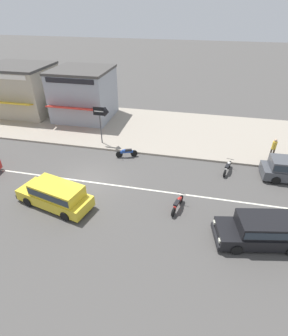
# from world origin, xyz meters

# --- Properties ---
(ground_plane) EXTENTS (160.00, 160.00, 0.00)m
(ground_plane) POSITION_xyz_m (0.00, 0.00, 0.00)
(ground_plane) COLOR #4C4947
(lane_centre_stripe) EXTENTS (50.40, 0.14, 0.01)m
(lane_centre_stripe) POSITION_xyz_m (0.00, 0.00, 0.00)
(lane_centre_stripe) COLOR silver
(lane_centre_stripe) RESTS_ON ground
(kerb_strip) EXTENTS (68.00, 10.00, 0.15)m
(kerb_strip) POSITION_xyz_m (0.00, 9.68, 0.07)
(kerb_strip) COLOR #9E9384
(kerb_strip) RESTS_ON ground
(minivan_yellow_0) EXTENTS (5.17, 2.84, 1.56)m
(minivan_yellow_0) POSITION_xyz_m (-0.89, -2.74, 0.85)
(minivan_yellow_0) COLOR yellow
(minivan_yellow_0) RESTS_ON ground
(minivan_black_3) EXTENTS (4.85, 2.66, 1.56)m
(minivan_black_3) POSITION_xyz_m (11.13, -3.11, 0.85)
(minivan_black_3) COLOR black
(minivan_black_3) RESTS_ON ground
(motorcycle_0) EXTENTS (0.80, 1.88, 0.80)m
(motorcycle_0) POSITION_xyz_m (9.70, 3.45, 0.42)
(motorcycle_0) COLOR black
(motorcycle_0) RESTS_ON ground
(motorcycle_1) EXTENTS (0.71, 1.83, 0.80)m
(motorcycle_1) POSITION_xyz_m (6.52, -1.50, 0.42)
(motorcycle_1) COLOR black
(motorcycle_1) RESTS_ON ground
(motorcycle_2) EXTENTS (1.69, 0.83, 0.80)m
(motorcycle_2) POSITION_xyz_m (1.74, 3.97, 0.42)
(motorcycle_2) COLOR black
(motorcycle_2) RESTS_ON ground
(arrow_signboard) EXTENTS (1.40, 0.79, 3.34)m
(arrow_signboard) POSITION_xyz_m (-0.47, 5.66, 2.95)
(arrow_signboard) COLOR #4C4C51
(arrow_signboard) RESTS_ON kerb_strip
(pedestrian_near_clock) EXTENTS (0.34, 0.34, 1.72)m
(pedestrian_near_clock) POSITION_xyz_m (13.22, 6.02, 1.16)
(pedestrian_near_clock) COLOR #4C4238
(pedestrian_near_clock) RESTS_ON kerb_strip
(shopfront_corner_warung) EXTENTS (5.74, 6.27, 5.03)m
(shopfront_corner_warung) POSITION_xyz_m (-4.80, 11.21, 2.67)
(shopfront_corner_warung) COLOR #999EA8
(shopfront_corner_warung) RESTS_ON kerb_strip
(shopfront_mid_block) EXTENTS (6.63, 6.30, 5.07)m
(shopfront_mid_block) POSITION_xyz_m (-12.00, 11.19, 2.69)
(shopfront_mid_block) COLOR #B2A893
(shopfront_mid_block) RESTS_ON kerb_strip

